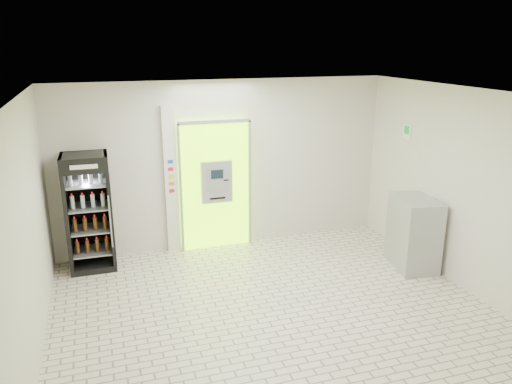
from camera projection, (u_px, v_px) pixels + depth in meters
name	position (u px, v px, depth m)	size (l,w,h in m)	color
ground	(271.00, 307.00, 7.09)	(6.00, 6.00, 0.00)	beige
room_shell	(272.00, 183.00, 6.56)	(6.00, 6.00, 6.00)	beige
atm_assembly	(215.00, 184.00, 8.89)	(1.30, 0.24, 2.33)	#85E504
pillar	(171.00, 181.00, 8.65)	(0.22, 0.11, 2.60)	silver
beverage_cooler	(89.00, 214.00, 8.11)	(0.73, 0.69, 1.92)	black
steel_cabinet	(414.00, 233.00, 8.21)	(0.75, 0.98, 1.19)	#9C9EA3
exit_sign	(407.00, 132.00, 8.63)	(0.02, 0.22, 0.26)	white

